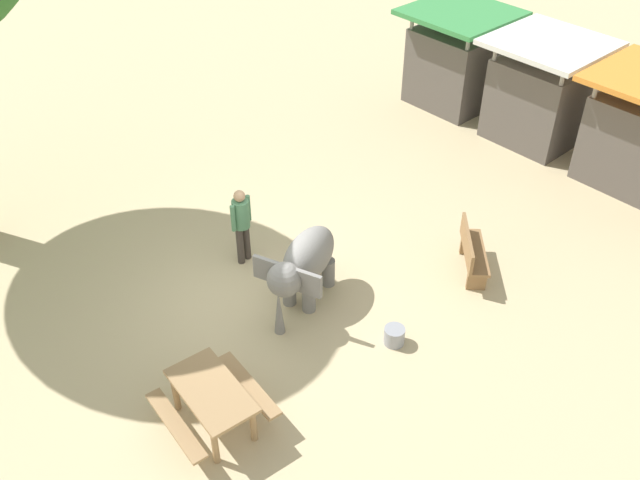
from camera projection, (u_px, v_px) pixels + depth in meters
ground_plane at (250, 300)px, 12.82m from camera, size 60.00×60.00×0.00m
elephant at (304, 264)px, 12.30m from camera, size 1.50×1.92×1.34m
person_handler at (241, 221)px, 13.15m from camera, size 0.32×0.50×1.62m
wooden_bench at (472, 251)px, 13.19m from camera, size 1.28×1.27×0.88m
picnic_table_near at (212, 398)px, 10.29m from camera, size 1.63×1.61×0.78m
market_stall_green at (455, 63)px, 18.35m from camera, size 2.50×2.50×2.52m
market_stall_white at (540, 96)px, 16.83m from camera, size 2.50×2.50×2.52m
feed_bucket at (394, 336)px, 11.88m from camera, size 0.36×0.36×0.32m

